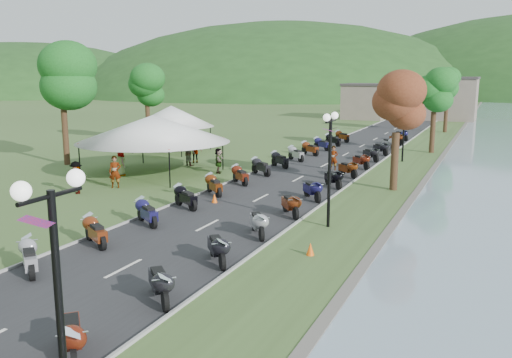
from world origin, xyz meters
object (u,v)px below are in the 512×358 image
at_px(pedestrian_a, 116,188).
at_px(pedestrian_b, 190,165).
at_px(streetlamp_near, 60,320).
at_px(vendor_tent_main, 154,145).
at_px(pedestrian_c, 77,193).

xyz_separation_m(pedestrian_a, pedestrian_b, (-0.13, 8.75, 0.00)).
bearing_deg(streetlamp_near, vendor_tent_main, 121.26).
distance_m(pedestrian_a, pedestrian_b, 8.75).
bearing_deg(pedestrian_c, streetlamp_near, -6.09).
xyz_separation_m(streetlamp_near, pedestrian_a, (-13.90, 18.91, -2.50)).
distance_m(pedestrian_b, pedestrian_c, 10.95).
xyz_separation_m(streetlamp_near, pedestrian_c, (-14.89, 16.74, -2.50)).
height_order(vendor_tent_main, pedestrian_a, vendor_tent_main).
distance_m(vendor_tent_main, pedestrian_c, 7.26).
height_order(streetlamp_near, pedestrian_c, streetlamp_near).
relative_size(streetlamp_near, pedestrian_b, 2.56).
height_order(vendor_tent_main, pedestrian_b, vendor_tent_main).
bearing_deg(streetlamp_near, pedestrian_b, 116.91).
bearing_deg(streetlamp_near, pedestrian_c, 131.66).
distance_m(pedestrian_a, pedestrian_c, 2.38).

